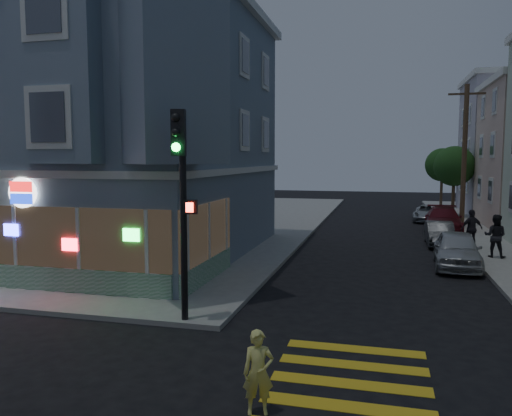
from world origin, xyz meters
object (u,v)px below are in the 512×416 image
at_px(pedestrian_a, 495,236).
at_px(street_tree_far, 442,165).
at_px(pedestrian_b, 472,229).
at_px(parked_car_b, 440,234).
at_px(parked_car_c, 443,220).
at_px(running_child, 258,372).
at_px(parked_car_a, 457,250).
at_px(street_tree_near, 454,166).
at_px(utility_pole, 464,154).
at_px(parked_car_d, 429,213).
at_px(traffic_signal, 182,179).

bearing_deg(pedestrian_a, street_tree_far, -71.50).
distance_m(street_tree_far, pedestrian_b, 22.27).
distance_m(parked_car_b, parked_car_c, 5.25).
distance_m(street_tree_far, pedestrian_a, 24.45).
relative_size(running_child, parked_car_a, 0.34).
xyz_separation_m(street_tree_near, running_child, (-7.21, -31.82, -3.18)).
relative_size(pedestrian_b, parked_car_b, 0.50).
bearing_deg(street_tree_far, utility_pole, -90.82).
bearing_deg(pedestrian_b, running_child, 47.10).
bearing_deg(parked_car_d, street_tree_near, 59.08).
bearing_deg(utility_pole, parked_car_b, -106.64).
relative_size(parked_car_a, parked_car_c, 0.85).
xyz_separation_m(street_tree_near, street_tree_far, (0.00, 8.00, 0.00)).
xyz_separation_m(street_tree_far, pedestrian_a, (-0.29, -24.28, -2.83)).
xyz_separation_m(street_tree_near, parked_car_a, (-2.12, -18.24, -3.18)).
height_order(parked_car_a, parked_car_b, parked_car_a).
xyz_separation_m(utility_pole, parked_car_c, (-1.30, -1.63, -4.04)).
relative_size(utility_pole, parked_car_b, 2.39).
xyz_separation_m(street_tree_near, pedestrian_b, (-0.90, -14.07, -2.84)).
relative_size(pedestrian_b, parked_car_c, 0.36).
relative_size(pedestrian_a, parked_car_c, 0.37).
height_order(pedestrian_b, parked_car_c, pedestrian_b).
relative_size(running_child, parked_car_c, 0.29).
bearing_deg(parked_car_b, street_tree_far, 83.83).
bearing_deg(parked_car_a, parked_car_b, 95.00).
relative_size(utility_pole, pedestrian_a, 4.71).
xyz_separation_m(pedestrian_b, parked_car_c, (-0.60, 6.44, -0.34)).
bearing_deg(utility_pole, pedestrian_a, -90.48).
relative_size(utility_pole, street_tree_near, 1.70).
height_order(pedestrian_b, traffic_signal, traffic_signal).
bearing_deg(parked_car_c, utility_pole, 54.78).
xyz_separation_m(pedestrian_a, parked_car_c, (-1.21, 8.66, -0.35)).
bearing_deg(parked_car_b, parked_car_d, 88.21).
height_order(running_child, pedestrian_a, pedestrian_a).
distance_m(parked_car_b, traffic_signal, 17.36).
bearing_deg(street_tree_near, pedestrian_b, -93.66).
distance_m(pedestrian_a, parked_car_b, 4.00).
height_order(utility_pole, parked_car_d, utility_pole).
bearing_deg(parked_car_c, running_child, -99.84).
bearing_deg(parked_car_d, running_child, -92.73).
relative_size(street_tree_near, parked_car_c, 1.02).
bearing_deg(parked_car_d, pedestrian_b, -77.53).
xyz_separation_m(utility_pole, parked_car_b, (-2.04, -6.83, -4.18)).
height_order(parked_car_b, parked_car_d, parked_car_b).
height_order(running_child, parked_car_b, running_child).
bearing_deg(running_child, street_tree_near, 59.26).
xyz_separation_m(parked_car_b, traffic_signal, (-8.04, -15.02, 3.35)).
height_order(utility_pole, parked_car_c, utility_pole).
bearing_deg(parked_car_b, traffic_signal, -118.18).
height_order(street_tree_far, pedestrian_a, street_tree_far).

